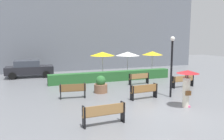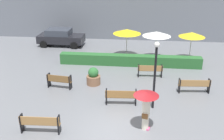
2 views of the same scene
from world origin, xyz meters
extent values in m
plane|color=slate|center=(0.00, 0.00, 0.00)|extent=(60.00, 60.00, 0.00)
cube|color=#9E7242|center=(4.36, 4.34, 0.45)|extent=(1.89, 0.39, 0.04)
cube|color=#9E7242|center=(4.37, 4.19, 0.67)|extent=(1.87, 0.18, 0.40)
cube|color=black|center=(3.49, 4.25, 0.43)|extent=(0.09, 0.36, 0.87)
cube|color=black|center=(5.24, 4.38, 0.43)|extent=(0.09, 0.36, 0.87)
cube|color=#9E7242|center=(-3.38, -0.47, 0.45)|extent=(1.86, 0.31, 0.04)
cube|color=#9E7242|center=(-3.37, -0.61, 0.68)|extent=(1.85, 0.12, 0.42)
cube|color=black|center=(-4.24, -0.53, 0.45)|extent=(0.07, 0.34, 0.89)
cube|color=black|center=(-2.51, -0.46, 0.45)|extent=(0.07, 0.34, 0.89)
cube|color=olive|center=(0.12, 2.49, 0.44)|extent=(1.75, 0.36, 0.04)
cube|color=olive|center=(0.13, 2.34, 0.67)|extent=(1.73, 0.14, 0.43)
cube|color=black|center=(-0.69, 2.43, 0.44)|extent=(0.08, 0.36, 0.88)
cube|color=black|center=(0.93, 2.52, 0.44)|extent=(0.08, 0.36, 0.88)
cube|color=brown|center=(-3.82, 4.12, 0.45)|extent=(1.58, 0.47, 0.04)
cube|color=brown|center=(-3.84, 3.96, 0.68)|extent=(1.55, 0.24, 0.42)
cube|color=black|center=(-4.54, 4.19, 0.45)|extent=(0.11, 0.37, 0.89)
cube|color=black|center=(-3.11, 4.00, 0.45)|extent=(0.11, 0.37, 0.89)
cube|color=#9E7242|center=(1.82, 6.42, 0.46)|extent=(1.69, 0.31, 0.04)
cube|color=#9E7242|center=(1.83, 6.28, 0.67)|extent=(1.68, 0.11, 0.39)
cube|color=black|center=(1.04, 6.37, 0.43)|extent=(0.07, 0.34, 0.87)
cube|color=black|center=(2.60, 6.44, 0.43)|extent=(0.07, 0.34, 0.87)
cylinder|color=silver|center=(1.41, 0.29, 0.38)|extent=(0.32, 0.32, 0.75)
cube|color=#F2598C|center=(1.47, 0.27, 0.04)|extent=(0.38, 0.34, 0.08)
cylinder|color=silver|center=(1.41, 0.29, 1.16)|extent=(0.38, 0.38, 0.81)
sphere|color=tan|center=(1.41, 0.29, 1.67)|extent=(0.21, 0.21, 0.21)
cube|color=brown|center=(1.37, 0.07, 0.80)|extent=(0.30, 0.17, 0.22)
cylinder|color=black|center=(1.38, 0.19, 1.45)|extent=(0.02, 0.02, 0.90)
cone|color=maroon|center=(1.38, 0.19, 1.90)|extent=(1.14, 1.14, 0.16)
cylinder|color=brown|center=(-1.82, 4.85, 0.29)|extent=(0.88, 0.88, 0.57)
sphere|color=#2D6B33|center=(-1.82, 4.85, 0.81)|extent=(0.66, 0.66, 0.66)
cylinder|color=black|center=(1.85, 2.25, 1.72)|extent=(0.12, 0.12, 3.44)
sphere|color=white|center=(1.85, 2.25, 3.56)|extent=(0.28, 0.28, 0.28)
cylinder|color=silver|center=(0.03, 10.10, 1.10)|extent=(0.06, 0.06, 2.20)
cone|color=yellow|center=(0.03, 10.10, 2.20)|extent=(2.21, 2.21, 0.35)
cylinder|color=silver|center=(2.33, 9.69, 1.09)|extent=(0.06, 0.06, 2.18)
cone|color=white|center=(2.33, 9.69, 2.18)|extent=(2.19, 2.19, 0.35)
cylinder|color=silver|center=(5.00, 9.79, 1.08)|extent=(0.06, 0.06, 2.16)
cone|color=yellow|center=(5.00, 9.79, 2.16)|extent=(1.99, 1.99, 0.35)
cube|color=#28602D|center=(0.36, 8.40, 0.40)|extent=(10.62, 0.70, 0.81)
cube|color=slate|center=(0.00, 16.00, 5.54)|extent=(28.00, 1.20, 11.08)
cube|color=black|center=(-6.20, 12.83, 0.67)|extent=(4.25, 1.87, 0.70)
cube|color=#333842|center=(-6.40, 12.84, 1.29)|extent=(2.25, 1.67, 0.55)
cylinder|color=black|center=(-4.75, 13.67, 0.32)|extent=(0.65, 0.24, 0.64)
cylinder|color=black|center=(-4.80, 11.92, 0.32)|extent=(0.65, 0.24, 0.64)
cylinder|color=black|center=(-7.61, 13.75, 0.32)|extent=(0.65, 0.24, 0.64)
cylinder|color=black|center=(-7.66, 12.00, 0.32)|extent=(0.65, 0.24, 0.64)
camera|label=1|loc=(-6.17, -8.92, 3.60)|focal=35.56mm
camera|label=2|loc=(0.92, -10.21, 7.32)|focal=42.02mm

